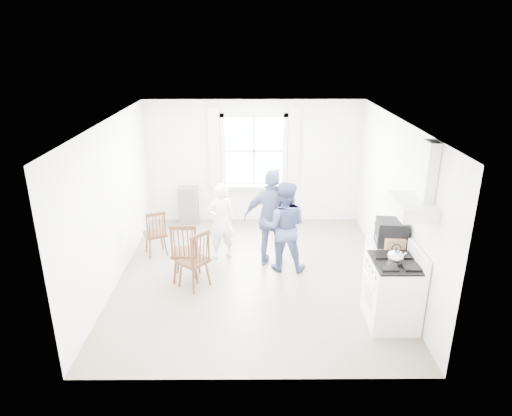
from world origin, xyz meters
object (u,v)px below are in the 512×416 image
(windsor_chair_c, at_px, (198,254))
(person_mid, at_px, (284,226))
(windsor_chair_b, at_px, (184,247))
(person_right, at_px, (273,219))
(gas_stove, at_px, (393,292))
(low_cabinet, at_px, (384,270))
(stereo_stack, at_px, (391,233))
(person_left, at_px, (221,221))
(windsor_chair_a, at_px, (156,229))

(windsor_chair_c, height_order, person_mid, person_mid)
(windsor_chair_b, relative_size, person_mid, 0.66)
(windsor_chair_c, relative_size, person_right, 0.57)
(gas_stove, relative_size, low_cabinet, 1.24)
(stereo_stack, height_order, windsor_chair_c, stereo_stack)
(person_left, xyz_separation_m, person_mid, (1.10, -0.42, 0.08))
(windsor_chair_a, xyz_separation_m, person_mid, (2.28, -0.48, 0.25))
(windsor_chair_c, xyz_separation_m, person_left, (0.29, 1.08, 0.10))
(windsor_chair_b, xyz_separation_m, person_right, (1.43, 0.61, 0.23))
(gas_stove, bearing_deg, windsor_chair_a, 150.51)
(person_mid, bearing_deg, windsor_chair_b, 22.40)
(gas_stove, xyz_separation_m, windsor_chair_a, (-3.68, 2.08, 0.05))
(low_cabinet, height_order, windsor_chair_b, windsor_chair_b)
(windsor_chair_a, bearing_deg, person_mid, -11.98)
(stereo_stack, distance_m, person_left, 2.96)
(low_cabinet, height_order, person_mid, person_mid)
(gas_stove, height_order, windsor_chair_b, gas_stove)
(windsor_chair_c, height_order, person_right, person_right)
(windsor_chair_b, distance_m, person_left, 1.02)
(gas_stove, distance_m, stereo_stack, 0.89)
(person_left, bearing_deg, windsor_chair_a, -26.52)
(low_cabinet, distance_m, windsor_chair_a, 4.00)
(gas_stove, xyz_separation_m, stereo_stack, (0.10, 0.65, 0.61))
(gas_stove, xyz_separation_m, low_cabinet, (0.07, 0.70, -0.03))
(person_mid, bearing_deg, windsor_chair_c, 32.39)
(low_cabinet, bearing_deg, person_left, 152.85)
(windsor_chair_c, distance_m, person_mid, 1.55)
(stereo_stack, bearing_deg, person_left, 152.14)
(low_cabinet, distance_m, stereo_stack, 0.64)
(windsor_chair_b, bearing_deg, stereo_stack, -9.12)
(low_cabinet, height_order, windsor_chair_a, low_cabinet)
(gas_stove, bearing_deg, stereo_stack, 81.46)
(person_left, relative_size, person_mid, 0.90)
(person_left, bearing_deg, person_mid, 135.61)
(windsor_chair_c, relative_size, person_left, 0.70)
(low_cabinet, bearing_deg, person_mid, 148.64)
(gas_stove, height_order, person_right, person_right)
(gas_stove, bearing_deg, low_cabinet, 84.32)
(windsor_chair_a, xyz_separation_m, person_left, (1.18, -0.06, 0.17))
(windsor_chair_a, height_order, windsor_chair_c, windsor_chair_c)
(low_cabinet, bearing_deg, windsor_chair_c, 175.30)
(low_cabinet, distance_m, person_left, 2.90)
(stereo_stack, distance_m, windsor_chair_b, 3.20)
(windsor_chair_a, bearing_deg, windsor_chair_b, -55.08)
(stereo_stack, xyz_separation_m, windsor_chair_c, (-2.89, 0.29, -0.49))
(windsor_chair_a, distance_m, person_mid, 2.34)
(windsor_chair_c, xyz_separation_m, person_right, (1.20, 0.82, 0.26))
(stereo_stack, height_order, person_right, person_right)
(low_cabinet, distance_m, person_mid, 1.76)
(gas_stove, bearing_deg, person_left, 141.10)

